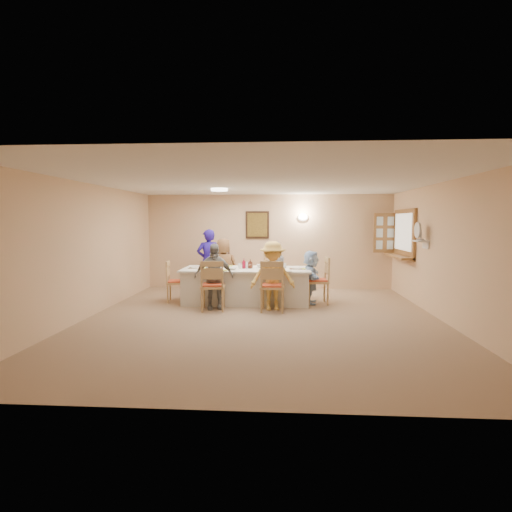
# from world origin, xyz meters

# --- Properties ---
(ground) EXTENTS (7.00, 7.00, 0.00)m
(ground) POSITION_xyz_m (0.00, 0.00, 0.00)
(ground) COLOR #9B795C
(room_walls) EXTENTS (7.00, 7.00, 7.00)m
(room_walls) POSITION_xyz_m (0.00, 0.00, 1.51)
(room_walls) COLOR #EAB98F
(room_walls) RESTS_ON ground
(wall_picture) EXTENTS (0.62, 0.05, 0.72)m
(wall_picture) POSITION_xyz_m (-0.30, 3.46, 1.70)
(wall_picture) COLOR #382013
(wall_picture) RESTS_ON room_walls
(wall_sconce) EXTENTS (0.26, 0.09, 0.18)m
(wall_sconce) POSITION_xyz_m (0.90, 3.44, 1.90)
(wall_sconce) COLOR white
(wall_sconce) RESTS_ON room_walls
(ceiling_light) EXTENTS (0.36, 0.36, 0.05)m
(ceiling_light) POSITION_xyz_m (-1.00, 1.50, 2.47)
(ceiling_light) COLOR white
(ceiling_light) RESTS_ON room_walls
(serving_hatch) EXTENTS (0.06, 1.50, 1.15)m
(serving_hatch) POSITION_xyz_m (3.21, 2.40, 1.50)
(serving_hatch) COLOR #996537
(serving_hatch) RESTS_ON room_walls
(hatch_sill) EXTENTS (0.30, 1.50, 0.05)m
(hatch_sill) POSITION_xyz_m (3.09, 2.40, 0.97)
(hatch_sill) COLOR #996537
(hatch_sill) RESTS_ON room_walls
(shutter_door) EXTENTS (0.55, 0.04, 1.00)m
(shutter_door) POSITION_xyz_m (2.95, 3.16, 1.50)
(shutter_door) COLOR #996537
(shutter_door) RESTS_ON room_walls
(fan_shelf) EXTENTS (0.22, 0.36, 0.03)m
(fan_shelf) POSITION_xyz_m (3.13, 1.05, 1.40)
(fan_shelf) COLOR white
(fan_shelf) RESTS_ON room_walls
(desk_fan) EXTENTS (0.30, 0.30, 0.28)m
(desk_fan) POSITION_xyz_m (3.10, 1.05, 1.55)
(desk_fan) COLOR #A5A5A8
(desk_fan) RESTS_ON fan_shelf
(dining_table) EXTENTS (2.78, 1.18, 0.76)m
(dining_table) POSITION_xyz_m (-0.43, 1.56, 0.38)
(dining_table) COLOR silver
(dining_table) RESTS_ON ground
(chair_back_left) EXTENTS (0.46, 0.46, 0.93)m
(chair_back_left) POSITION_xyz_m (-1.03, 2.36, 0.46)
(chair_back_left) COLOR tan
(chair_back_left) RESTS_ON ground
(chair_back_right) EXTENTS (0.57, 0.57, 1.01)m
(chair_back_right) POSITION_xyz_m (0.17, 2.36, 0.50)
(chair_back_right) COLOR tan
(chair_back_right) RESTS_ON ground
(chair_front_left) EXTENTS (0.54, 0.54, 1.03)m
(chair_front_left) POSITION_xyz_m (-1.03, 0.76, 0.51)
(chair_front_left) COLOR tan
(chair_front_left) RESTS_ON ground
(chair_front_right) EXTENTS (0.51, 0.51, 1.03)m
(chair_front_right) POSITION_xyz_m (0.17, 0.76, 0.52)
(chair_front_right) COLOR tan
(chair_front_right) RESTS_ON ground
(chair_left_end) EXTENTS (0.49, 0.49, 0.92)m
(chair_left_end) POSITION_xyz_m (-1.98, 1.56, 0.46)
(chair_left_end) COLOR tan
(chair_left_end) RESTS_ON ground
(chair_right_end) EXTENTS (0.53, 0.53, 1.03)m
(chair_right_end) POSITION_xyz_m (1.12, 1.56, 0.51)
(chair_right_end) COLOR tan
(chair_right_end) RESTS_ON ground
(diner_back_left) EXTENTS (0.77, 0.58, 1.40)m
(diner_back_left) POSITION_xyz_m (-1.03, 2.24, 0.70)
(diner_back_left) COLOR brown
(diner_back_left) RESTS_ON ground
(diner_back_right) EXTENTS (0.78, 0.67, 1.33)m
(diner_back_right) POSITION_xyz_m (0.17, 2.24, 0.66)
(diner_back_right) COLOR #A09FAE
(diner_back_right) RESTS_ON ground
(diner_front_left) EXTENTS (0.91, 0.61, 1.35)m
(diner_front_left) POSITION_xyz_m (-1.03, 0.88, 0.67)
(diner_front_left) COLOR gray
(diner_front_left) RESTS_ON ground
(diner_front_right) EXTENTS (1.01, 0.71, 1.39)m
(diner_front_right) POSITION_xyz_m (0.17, 0.88, 0.70)
(diner_front_right) COLOR #F1BD55
(diner_front_right) RESTS_ON ground
(diner_right_end) EXTENTS (1.13, 0.49, 1.16)m
(diner_right_end) POSITION_xyz_m (0.99, 1.56, 0.58)
(diner_right_end) COLOR #B3D5FF
(diner_right_end) RESTS_ON ground
(caregiver) EXTENTS (0.81, 0.73, 1.60)m
(caregiver) POSITION_xyz_m (-1.48, 2.71, 0.80)
(caregiver) COLOR #251492
(caregiver) RESTS_ON ground
(placemat_fl) EXTENTS (0.38, 0.28, 0.01)m
(placemat_fl) POSITION_xyz_m (-1.03, 1.14, 0.76)
(placemat_fl) COLOR #472B19
(placemat_fl) RESTS_ON dining_table
(plate_fl) EXTENTS (0.25, 0.25, 0.02)m
(plate_fl) POSITION_xyz_m (-1.03, 1.14, 0.77)
(plate_fl) COLOR white
(plate_fl) RESTS_ON dining_table
(napkin_fl) EXTENTS (0.13, 0.13, 0.01)m
(napkin_fl) POSITION_xyz_m (-0.85, 1.09, 0.77)
(napkin_fl) COLOR yellow
(napkin_fl) RESTS_ON dining_table
(placemat_fr) EXTENTS (0.38, 0.28, 0.01)m
(placemat_fr) POSITION_xyz_m (0.17, 1.14, 0.76)
(placemat_fr) COLOR #472B19
(placemat_fr) RESTS_ON dining_table
(plate_fr) EXTENTS (0.23, 0.23, 0.01)m
(plate_fr) POSITION_xyz_m (0.17, 1.14, 0.77)
(plate_fr) COLOR white
(plate_fr) RESTS_ON dining_table
(napkin_fr) EXTENTS (0.14, 0.14, 0.01)m
(napkin_fr) POSITION_xyz_m (0.35, 1.09, 0.77)
(napkin_fr) COLOR yellow
(napkin_fr) RESTS_ON dining_table
(placemat_bl) EXTENTS (0.32, 0.24, 0.01)m
(placemat_bl) POSITION_xyz_m (-1.03, 1.98, 0.76)
(placemat_bl) COLOR #472B19
(placemat_bl) RESTS_ON dining_table
(plate_bl) EXTENTS (0.23, 0.23, 0.01)m
(plate_bl) POSITION_xyz_m (-1.03, 1.98, 0.77)
(plate_bl) COLOR white
(plate_bl) RESTS_ON dining_table
(napkin_bl) EXTENTS (0.14, 0.14, 0.01)m
(napkin_bl) POSITION_xyz_m (-0.85, 1.93, 0.77)
(napkin_bl) COLOR yellow
(napkin_bl) RESTS_ON dining_table
(placemat_br) EXTENTS (0.33, 0.25, 0.01)m
(placemat_br) POSITION_xyz_m (0.17, 1.98, 0.76)
(placemat_br) COLOR #472B19
(placemat_br) RESTS_ON dining_table
(plate_br) EXTENTS (0.23, 0.23, 0.01)m
(plate_br) POSITION_xyz_m (0.17, 1.98, 0.77)
(plate_br) COLOR white
(plate_br) RESTS_ON dining_table
(napkin_br) EXTENTS (0.15, 0.15, 0.01)m
(napkin_br) POSITION_xyz_m (0.35, 1.93, 0.77)
(napkin_br) COLOR yellow
(napkin_br) RESTS_ON dining_table
(placemat_le) EXTENTS (0.35, 0.26, 0.01)m
(placemat_le) POSITION_xyz_m (-1.53, 1.56, 0.76)
(placemat_le) COLOR #472B19
(placemat_le) RESTS_ON dining_table
(plate_le) EXTENTS (0.25, 0.25, 0.02)m
(plate_le) POSITION_xyz_m (-1.53, 1.56, 0.77)
(plate_le) COLOR white
(plate_le) RESTS_ON dining_table
(napkin_le) EXTENTS (0.15, 0.15, 0.01)m
(napkin_le) POSITION_xyz_m (-1.35, 1.51, 0.77)
(napkin_le) COLOR yellow
(napkin_le) RESTS_ON dining_table
(placemat_re) EXTENTS (0.34, 0.25, 0.01)m
(placemat_re) POSITION_xyz_m (0.69, 1.56, 0.76)
(placemat_re) COLOR #472B19
(placemat_re) RESTS_ON dining_table
(plate_re) EXTENTS (0.22, 0.22, 0.01)m
(plate_re) POSITION_xyz_m (0.69, 1.56, 0.77)
(plate_re) COLOR white
(plate_re) RESTS_ON dining_table
(napkin_re) EXTENTS (0.14, 0.14, 0.01)m
(napkin_re) POSITION_xyz_m (0.87, 1.51, 0.77)
(napkin_re) COLOR yellow
(napkin_re) RESTS_ON dining_table
(teacup_a) EXTENTS (0.12, 0.12, 0.08)m
(teacup_a) POSITION_xyz_m (-1.20, 1.22, 0.80)
(teacup_a) COLOR white
(teacup_a) RESTS_ON dining_table
(teacup_b) EXTENTS (0.11, 0.11, 0.08)m
(teacup_b) POSITION_xyz_m (-0.00, 2.09, 0.80)
(teacup_b) COLOR white
(teacup_b) RESTS_ON dining_table
(bowl_a) EXTENTS (0.29, 0.29, 0.06)m
(bowl_a) POSITION_xyz_m (-0.71, 1.29, 0.79)
(bowl_a) COLOR white
(bowl_a) RESTS_ON dining_table
(bowl_b) EXTENTS (0.34, 0.34, 0.07)m
(bowl_b) POSITION_xyz_m (-0.10, 1.78, 0.79)
(bowl_b) COLOR white
(bowl_b) RESTS_ON dining_table
(condiment_ketchup) EXTENTS (0.09, 0.09, 0.22)m
(condiment_ketchup) POSITION_xyz_m (-0.48, 1.54, 0.87)
(condiment_ketchup) COLOR #B40F2F
(condiment_ketchup) RESTS_ON dining_table
(condiment_brown) EXTENTS (0.10, 0.11, 0.20)m
(condiment_brown) POSITION_xyz_m (-0.34, 1.65, 0.86)
(condiment_brown) COLOR #542616
(condiment_brown) RESTS_ON dining_table
(condiment_malt) EXTENTS (0.13, 0.13, 0.15)m
(condiment_malt) POSITION_xyz_m (-0.34, 1.56, 0.83)
(condiment_malt) COLOR #542616
(condiment_malt) RESTS_ON dining_table
(drinking_glass) EXTENTS (0.07, 0.07, 0.10)m
(drinking_glass) POSITION_xyz_m (-0.58, 1.61, 0.82)
(drinking_glass) COLOR silver
(drinking_glass) RESTS_ON dining_table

